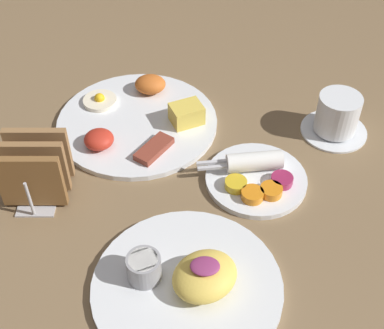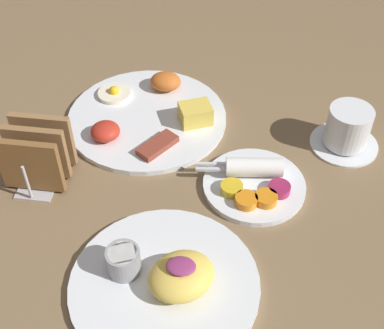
{
  "view_description": "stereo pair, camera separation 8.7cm",
  "coord_description": "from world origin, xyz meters",
  "px_view_note": "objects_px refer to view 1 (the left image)",
  "views": [
    {
      "loc": [
        0.07,
        -0.57,
        0.64
      ],
      "look_at": [
        0.07,
        0.06,
        0.03
      ],
      "focal_mm": 50.0,
      "sensor_mm": 36.0,
      "label": 1
    },
    {
      "loc": [
        0.15,
        -0.56,
        0.64
      ],
      "look_at": [
        0.07,
        0.06,
        0.03
      ],
      "focal_mm": 50.0,
      "sensor_mm": 36.0,
      "label": 2
    }
  ],
  "objects_px": {
    "plate_breakfast": "(137,119)",
    "toast_rack": "(34,170)",
    "plate_condiments": "(255,176)",
    "coffee_cup": "(335,116)",
    "plate_foreground": "(187,282)"
  },
  "relations": [
    {
      "from": "plate_breakfast",
      "to": "plate_foreground",
      "type": "xyz_separation_m",
      "value": [
        0.09,
        -0.35,
        0.0
      ]
    },
    {
      "from": "coffee_cup",
      "to": "plate_foreground",
      "type": "bearing_deg",
      "value": -128.69
    },
    {
      "from": "plate_condiments",
      "to": "coffee_cup",
      "type": "distance_m",
      "value": 0.2
    },
    {
      "from": "toast_rack",
      "to": "coffee_cup",
      "type": "xyz_separation_m",
      "value": [
        0.5,
        0.15,
        -0.01
      ]
    },
    {
      "from": "plate_condiments",
      "to": "toast_rack",
      "type": "height_order",
      "value": "toast_rack"
    },
    {
      "from": "plate_condiments",
      "to": "toast_rack",
      "type": "xyz_separation_m",
      "value": [
        -0.35,
        -0.02,
        0.04
      ]
    },
    {
      "from": "plate_condiments",
      "to": "plate_foreground",
      "type": "xyz_separation_m",
      "value": [
        -0.11,
        -0.2,
        0.0
      ]
    },
    {
      "from": "plate_breakfast",
      "to": "toast_rack",
      "type": "height_order",
      "value": "toast_rack"
    },
    {
      "from": "plate_condiments",
      "to": "plate_foreground",
      "type": "height_order",
      "value": "plate_foreground"
    },
    {
      "from": "plate_breakfast",
      "to": "plate_condiments",
      "type": "relative_size",
      "value": 1.61
    },
    {
      "from": "plate_breakfast",
      "to": "toast_rack",
      "type": "relative_size",
      "value": 2.55
    },
    {
      "from": "plate_foreground",
      "to": "toast_rack",
      "type": "bearing_deg",
      "value": 142.49
    },
    {
      "from": "plate_foreground",
      "to": "toast_rack",
      "type": "height_order",
      "value": "toast_rack"
    },
    {
      "from": "plate_breakfast",
      "to": "coffee_cup",
      "type": "height_order",
      "value": "coffee_cup"
    },
    {
      "from": "plate_breakfast",
      "to": "plate_foreground",
      "type": "bearing_deg",
      "value": -75.32
    }
  ]
}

